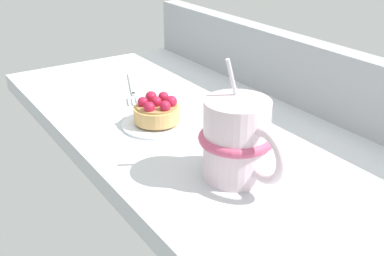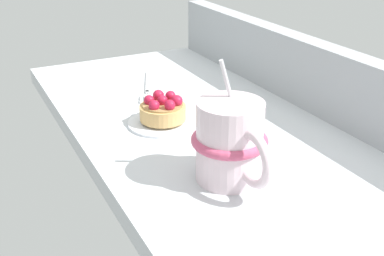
% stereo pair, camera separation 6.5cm
% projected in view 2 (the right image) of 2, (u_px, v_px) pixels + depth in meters
% --- Properties ---
extents(ground_plane, '(0.87, 0.40, 0.03)m').
position_uv_depth(ground_plane, '(219.00, 139.00, 0.73)').
color(ground_plane, silver).
extents(window_rail_back, '(0.86, 0.04, 0.11)m').
position_uv_depth(window_rail_back, '(318.00, 77.00, 0.77)').
color(window_rail_back, '#9EA3A8').
rests_on(window_rail_back, ground_plane).
extents(dessert_plate, '(0.11, 0.11, 0.01)m').
position_uv_depth(dessert_plate, '(163.00, 122.00, 0.74)').
color(dessert_plate, silver).
rests_on(dessert_plate, ground_plane).
extents(raspberry_tart, '(0.07, 0.07, 0.04)m').
position_uv_depth(raspberry_tart, '(163.00, 109.00, 0.73)').
color(raspberry_tart, tan).
rests_on(raspberry_tart, dessert_plate).
extents(coffee_mug, '(0.13, 0.09, 0.15)m').
position_uv_depth(coffee_mug, '(231.00, 142.00, 0.57)').
color(coffee_mug, silver).
rests_on(coffee_mug, ground_plane).
extents(dessert_fork, '(0.16, 0.08, 0.01)m').
position_uv_depth(dessert_fork, '(147.00, 86.00, 0.89)').
color(dessert_fork, '#B7B7BC').
rests_on(dessert_fork, ground_plane).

